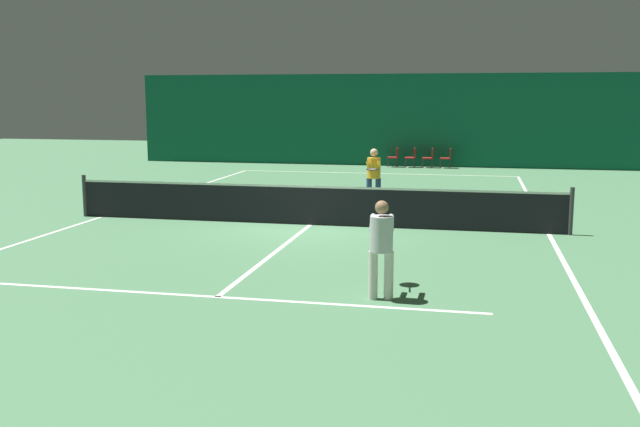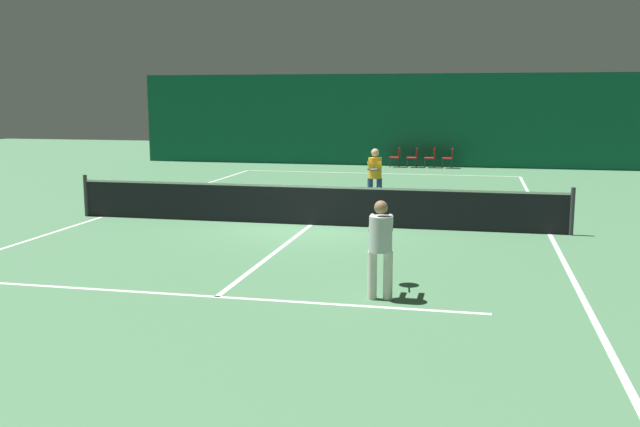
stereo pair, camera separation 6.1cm
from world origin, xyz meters
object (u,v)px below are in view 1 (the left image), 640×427
player_near (381,242)px  courtside_chair_3 (447,157)px  tennis_net (310,204)px  courtside_chair_0 (394,156)px  player_far (374,173)px  courtside_chair_2 (430,157)px  courtside_chair_1 (412,156)px

player_near → courtside_chair_3: 20.65m
tennis_net → courtside_chair_3: bearing=79.6°
courtside_chair_0 → courtside_chair_3: bearing=90.0°
player_far → courtside_chair_3: bearing=166.4°
player_near → courtside_chair_3: player_near is taller
player_near → courtside_chair_0: 20.75m
tennis_net → courtside_chair_2: size_ratio=14.29×
courtside_chair_2 → player_near: bearing=1.5°
player_far → courtside_chair_1: player_far is taller
tennis_net → courtside_chair_0: tennis_net is taller
courtside_chair_2 → player_far: bearing=-4.2°
player_near → player_far: (-1.38, 9.12, 0.06)m
player_far → courtside_chair_3: (1.60, 11.53, -0.46)m
player_far → courtside_chair_0: 11.55m
player_near → courtside_chair_2: size_ratio=1.81×
tennis_net → courtside_chair_0: size_ratio=14.29×
player_near → tennis_net: bearing=16.4°
tennis_net → courtside_chair_1: size_ratio=14.29×
courtside_chair_2 → courtside_chair_0: bearing=-90.0°
player_far → courtside_chair_3: 11.65m
tennis_net → courtside_chair_3: tennis_net is taller
courtside_chair_1 → courtside_chair_2: 0.76m
tennis_net → courtside_chair_0: bearing=88.4°
player_near → courtside_chair_2: 20.66m
player_far → courtside_chair_2: (0.84, 11.53, -0.46)m
courtside_chair_2 → courtside_chair_3: bearing=90.0°
player_near → courtside_chair_3: size_ratio=1.81×
courtside_chair_2 → courtside_chair_1: bearing=-90.0°
player_near → courtside_chair_1: player_near is taller
tennis_net → courtside_chair_3: (2.69, 14.71, -0.03)m
tennis_net → player_near: player_near is taller
tennis_net → courtside_chair_2: (1.93, 14.71, -0.03)m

